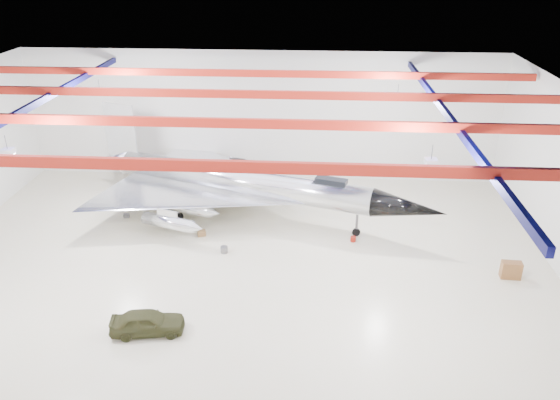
{
  "coord_description": "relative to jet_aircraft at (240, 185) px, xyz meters",
  "views": [
    {
      "loc": [
        4.71,
        -29.71,
        18.63
      ],
      "look_at": [
        2.54,
        2.0,
        3.79
      ],
      "focal_mm": 35.0,
      "sensor_mm": 36.0,
      "label": 1
    }
  ],
  "objects": [
    {
      "name": "desk",
      "position": [
        17.73,
        -7.55,
        -1.94
      ],
      "size": [
        1.23,
        0.67,
        1.1
      ],
      "primitive_type": "cube",
      "rotation": [
        0.0,
        0.0,
        -0.06
      ],
      "color": "brown",
      "rests_on": "floor"
    },
    {
      "name": "jet_aircraft",
      "position": [
        0.0,
        0.0,
        0.0
      ],
      "size": [
        27.06,
        20.02,
        7.6
      ],
      "rotation": [
        0.0,
        0.0,
        -0.31
      ],
      "color": "silver",
      "rests_on": "floor"
    },
    {
      "name": "ceiling_structure",
      "position": [
        0.79,
        -7.28,
        7.83
      ],
      "size": [
        39.5,
        29.5,
        1.08
      ],
      "color": "#9C1C11",
      "rests_on": "ceiling"
    },
    {
      "name": "ceiling",
      "position": [
        0.79,
        -7.28,
        8.51
      ],
      "size": [
        40.0,
        40.0,
        0.0
      ],
      "primitive_type": "plane",
      "rotation": [
        3.14,
        0.0,
        0.0
      ],
      "color": "#0A0F38",
      "rests_on": "wall_back"
    },
    {
      "name": "toolbox_red",
      "position": [
        -1.66,
        2.33,
        -2.31
      ],
      "size": [
        0.52,
        0.41,
        0.36
      ],
      "primitive_type": "cube",
      "rotation": [
        0.0,
        0.0,
        -0.01
      ],
      "color": "maroon",
      "rests_on": "floor"
    },
    {
      "name": "spares_box",
      "position": [
        3.28,
        2.13,
        -2.31
      ],
      "size": [
        0.45,
        0.45,
        0.37
      ],
      "primitive_type": "cylinder",
      "rotation": [
        0.0,
        0.0,
        -0.08
      ],
      "color": "#59595B",
      "rests_on": "floor"
    },
    {
      "name": "jeep",
      "position": [
        -3.07,
        -14.25,
        -1.83
      ],
      "size": [
        4.07,
        2.14,
        1.32
      ],
      "primitive_type": "imported",
      "rotation": [
        0.0,
        0.0,
        1.73
      ],
      "color": "#33351A",
      "rests_on": "floor"
    },
    {
      "name": "crate_small",
      "position": [
        -8.6,
        -1.07,
        -2.35
      ],
      "size": [
        0.45,
        0.38,
        0.28
      ],
      "primitive_type": "cube",
      "rotation": [
        0.0,
        0.0,
        0.16
      ],
      "color": "#59595B",
      "rests_on": "floor"
    },
    {
      "name": "wall_back",
      "position": [
        0.79,
        7.72,
        3.01
      ],
      "size": [
        40.0,
        0.0,
        40.0
      ],
      "primitive_type": "plane",
      "rotation": [
        1.57,
        0.0,
        0.0
      ],
      "color": "silver",
      "rests_on": "floor"
    },
    {
      "name": "crate_ply",
      "position": [
        -2.36,
        -3.5,
        -2.29
      ],
      "size": [
        0.68,
        0.61,
        0.4
      ],
      "primitive_type": "cube",
      "rotation": [
        0.0,
        0.0,
        0.32
      ],
      "color": "olive",
      "rests_on": "floor"
    },
    {
      "name": "engine_drum",
      "position": [
        -0.38,
        -5.74,
        -2.27
      ],
      "size": [
        0.57,
        0.57,
        0.44
      ],
      "primitive_type": "cylinder",
      "rotation": [
        0.0,
        0.0,
        0.17
      ],
      "color": "#59595B",
      "rests_on": "floor"
    },
    {
      "name": "floor",
      "position": [
        0.79,
        -7.28,
        -2.49
      ],
      "size": [
        40.0,
        40.0,
        0.0
      ],
      "primitive_type": "plane",
      "color": "beige",
      "rests_on": "ground"
    },
    {
      "name": "tool_chest",
      "position": [
        8.3,
        -3.61,
        -2.32
      ],
      "size": [
        0.46,
        0.46,
        0.35
      ],
      "primitive_type": "cylinder",
      "rotation": [
        0.0,
        0.0,
        -0.21
      ],
      "color": "maroon",
      "rests_on": "floor"
    }
  ]
}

